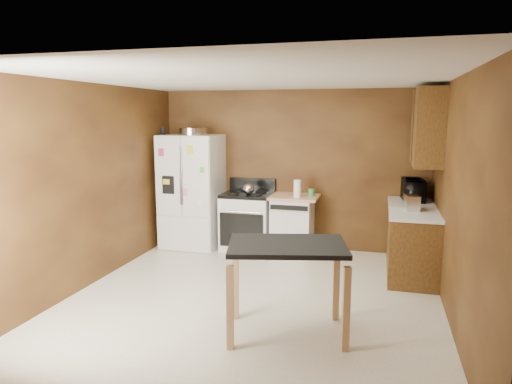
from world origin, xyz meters
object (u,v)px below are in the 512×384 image
at_px(dishwasher, 292,223).
at_px(kettle, 248,189).
at_px(toaster, 412,203).
at_px(microwave, 413,191).
at_px(gas_range, 247,220).
at_px(green_canister, 311,192).
at_px(refrigerator, 192,191).
at_px(roasting_pan, 193,131).
at_px(island, 287,259).
at_px(paper_towel, 297,189).
at_px(pen_cup, 163,131).

bearing_deg(dishwasher, kettle, -166.45).
relative_size(kettle, toaster, 0.65).
distance_m(toaster, microwave, 0.71).
bearing_deg(gas_range, microwave, 0.62).
height_order(green_canister, microwave, microwave).
relative_size(microwave, refrigerator, 0.28).
bearing_deg(microwave, dishwasher, 84.09).
bearing_deg(refrigerator, toaster, -10.61).
xyz_separation_m(kettle, refrigerator, (-0.97, 0.08, -0.09)).
distance_m(roasting_pan, kettle, 1.27).
relative_size(kettle, island, 0.14).
distance_m(kettle, refrigerator, 0.97).
bearing_deg(island, paper_towel, 98.18).
xyz_separation_m(refrigerator, island, (2.09, -2.59, -0.14)).
xyz_separation_m(kettle, island, (1.12, -2.52, -0.23)).
bearing_deg(pen_cup, gas_range, 7.09).
distance_m(green_canister, dishwasher, 0.57).
distance_m(green_canister, toaster, 1.61).
distance_m(roasting_pan, dishwasher, 2.12).
height_order(refrigerator, island, refrigerator).
bearing_deg(green_canister, microwave, -2.03).
bearing_deg(microwave, gas_range, 84.63).
height_order(pen_cup, gas_range, pen_cup).
bearing_deg(paper_towel, refrigerator, 178.87).
bearing_deg(dishwasher, microwave, 0.08).
relative_size(gas_range, island, 0.88).
xyz_separation_m(refrigerator, gas_range, (0.91, 0.06, -0.44)).
bearing_deg(microwave, roasting_pan, 85.31).
distance_m(pen_cup, dishwasher, 2.50).
xyz_separation_m(kettle, gas_range, (-0.06, 0.14, -0.53)).
relative_size(green_canister, dishwasher, 0.12).
relative_size(paper_towel, green_canister, 2.39).
relative_size(kettle, dishwasher, 0.20).
height_order(kettle, toaster, toaster).
relative_size(pen_cup, microwave, 0.22).
height_order(pen_cup, kettle, pen_cup).
distance_m(roasting_pan, pen_cup, 0.48).
bearing_deg(microwave, toaster, 169.44).
bearing_deg(dishwasher, gas_range, -178.06).
bearing_deg(roasting_pan, pen_cup, -165.81).
distance_m(microwave, refrigerator, 3.38).
distance_m(microwave, island, 2.99).
distance_m(toaster, dishwasher, 1.91).
distance_m(green_canister, microwave, 1.47).
height_order(roasting_pan, gas_range, roasting_pan).
bearing_deg(toaster, island, -129.06).
xyz_separation_m(green_canister, microwave, (1.47, -0.05, 0.10)).
xyz_separation_m(green_canister, toaster, (1.41, -0.76, 0.05)).
distance_m(kettle, green_canister, 0.96).
relative_size(microwave, island, 0.41).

